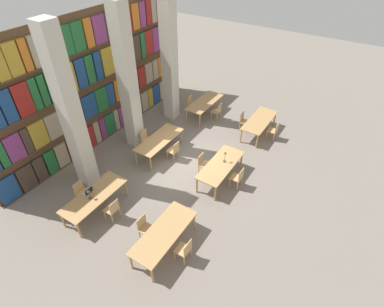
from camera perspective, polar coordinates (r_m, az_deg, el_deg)
The scene contains 26 objects.
ground_plane at distance 12.51m, azimuth -0.57°, elevation -2.17°, with size 40.00×40.00×0.00m, color gray.
bookshelf_bank at distance 13.60m, azimuth -16.85°, elevation 13.12°, with size 11.09×0.35×5.50m.
pillar_left at distance 10.84m, azimuth -22.17°, elevation 7.07°, with size 0.58×0.58×6.00m.
pillar_center at distance 12.41m, azimuth -12.17°, elevation 13.17°, with size 0.58×0.58×6.00m.
pillar_right at distance 14.37m, azimuth -4.34°, elevation 17.50°, with size 0.58×0.58×6.00m.
reading_table_0 at distance 9.37m, azimuth -5.37°, elevation -14.94°, with size 2.37×0.93×0.75m.
chair_0 at distance 9.27m, azimuth -1.45°, elevation -17.84°, with size 0.42×0.40×0.86m.
chair_1 at distance 9.85m, azimuth -8.96°, elevation -13.73°, with size 0.42×0.40×0.86m.
reading_table_1 at distance 11.49m, azimuth 5.49°, elevation -2.32°, with size 2.37×0.93×0.75m.
chair_2 at distance 11.41m, azimuth 8.70°, elevation -4.49°, with size 0.42×0.40×0.86m.
chair_3 at distance 11.88m, azimuth 2.19°, elevation -1.88°, with size 0.42×0.40×0.86m.
desk_lamp_0 at distance 11.39m, azimuth 6.31°, elevation -0.31°, with size 0.14×0.14×0.47m.
reading_table_2 at distance 14.30m, azimuth 12.74°, elevation 6.03°, with size 2.37×0.93×0.75m.
chair_4 at distance 14.21m, azimuth 15.33°, elevation 4.30°, with size 0.42×0.40×0.86m.
chair_5 at distance 14.59m, azimuth 9.85°, elevation 6.18°, with size 0.42×0.40×0.86m.
reading_table_3 at distance 10.81m, azimuth -18.12°, elevation -7.83°, with size 2.37×0.93×0.75m.
chair_6 at distance 10.55m, azimuth -14.91°, elevation -10.18°, with size 0.42×0.40×0.86m.
chair_7 at distance 11.45m, azimuth -20.27°, elevation -6.83°, with size 0.42×0.40×0.86m.
desk_lamp_1 at distance 10.52m, azimuth -19.06°, elevation -7.12°, with size 0.14×0.14×0.39m.
laptop at distance 10.90m, azimuth -19.22°, elevation -6.85°, with size 0.32×0.22×0.21m.
reading_table_4 at distance 12.79m, azimuth -6.25°, elevation 2.49°, with size 2.37×0.93×0.75m.
chair_8 at distance 12.55m, azimuth -3.45°, elevation 0.64°, with size 0.42×0.40×0.86m.
chair_9 at distance 13.32m, azimuth -8.74°, elevation 2.78°, with size 0.42×0.40×0.86m.
reading_table_5 at distance 15.43m, azimuth 2.43°, elevation 9.60°, with size 2.37×0.93×0.75m.
chair_10 at distance 15.21m, azimuth 4.82°, elevation 8.10°, with size 0.42×0.40×0.86m.
chair_11 at distance 15.86m, azimuth 0.00°, elevation 9.62°, with size 0.42×0.40×0.86m.
Camera 1 is at (-7.90, -5.16, 8.21)m, focal length 28.00 mm.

